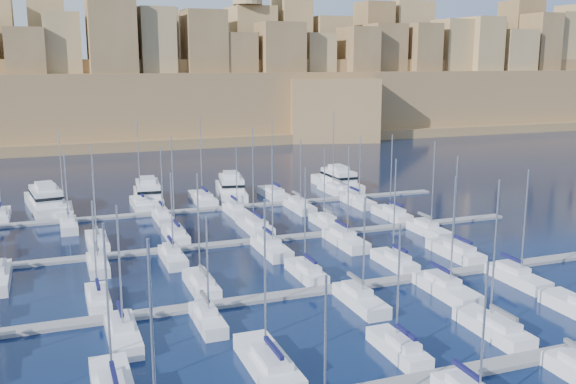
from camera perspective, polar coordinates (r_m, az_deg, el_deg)
name	(u,v)px	position (r m, az deg, el deg)	size (l,w,h in m)	color
ground	(284,262)	(84.23, -0.36, -6.20)	(600.00, 600.00, 0.00)	black
pontoon_near	(427,379)	(55.88, 12.23, -15.94)	(84.00, 2.00, 0.40)	slate
pontoon_mid_near	(320,290)	(73.64, 2.90, -8.73)	(84.00, 2.00, 0.40)	slate
pontoon_mid_far	(260,240)	(93.22, -2.49, -4.31)	(84.00, 2.00, 0.40)	slate
pontoon_far	(222,208)	(113.69, -5.93, -1.43)	(84.00, 2.00, 0.40)	slate
sailboat_2	(268,363)	(55.92, -1.78, -14.99)	(3.14, 10.46, 15.12)	silver
sailboat_3	(399,348)	(59.43, 9.82, -13.53)	(2.38, 7.95, 12.26)	silver
sailboat_4	(494,328)	(65.59, 17.81, -11.42)	(2.79, 9.29, 15.37)	silver
sailboat_13	(98,299)	(72.64, -16.52, -9.08)	(2.33, 7.77, 11.68)	silver
sailboat_14	(201,284)	(74.62, -7.72, -8.11)	(2.68, 8.94, 13.80)	silver
sailboat_15	(307,272)	(78.04, 1.66, -7.11)	(2.54, 8.46, 13.76)	silver
sailboat_16	(395,261)	(83.14, 9.47, -6.07)	(2.52, 8.41, 14.11)	silver
sailboat_17	(455,252)	(88.75, 14.67, -5.15)	(2.96, 9.87, 13.88)	silver
sailboat_19	(123,334)	(63.24, -14.47, -12.12)	(2.74, 9.13, 13.53)	silver
sailboat_20	(208,319)	(65.13, -7.15, -11.13)	(2.28, 7.61, 11.57)	silver
sailboat_21	(360,299)	(69.89, 6.43, -9.48)	(2.66, 8.87, 12.33)	silver
sailboat_22	(447,289)	(74.58, 13.92, -8.35)	(2.98, 9.93, 13.93)	silver
sailboat_23	(517,277)	(80.87, 19.70, -7.13)	(2.68, 8.93, 13.99)	silver
sailboat_25	(97,242)	(94.37, -16.60, -4.25)	(2.80, 9.34, 14.69)	silver
sailboat_26	(175,234)	(95.54, -9.98, -3.74)	(2.74, 9.15, 15.50)	silver
sailboat_27	(255,226)	(99.10, -2.97, -3.00)	(3.19, 10.64, 16.16)	silver
sailboat_28	(325,222)	(101.80, 3.32, -2.64)	(2.40, 8.01, 12.66)	silver
sailboat_29	(392,214)	(107.83, 9.20, -1.94)	(2.82, 9.41, 14.23)	silver
sailboat_31	(98,264)	(84.35, -16.54, -6.16)	(2.39, 7.97, 12.77)	silver
sailboat_32	(173,257)	(85.15, -10.21, -5.68)	(2.53, 8.44, 12.25)	silver
sailboat_33	(271,248)	(87.69, -1.51, -4.96)	(2.95, 9.84, 14.72)	silver
sailboat_34	(345,240)	(91.67, 5.12, -4.26)	(3.02, 10.06, 14.53)	silver
sailboat_35	(429,230)	(98.87, 12.41, -3.32)	(2.69, 8.95, 14.55)	silver
sailboat_36	(1,215)	(115.68, -24.14, -1.90)	(2.67, 8.91, 14.46)	silver
sailboat_37	(64,210)	(115.56, -19.28, -1.54)	(2.79, 9.29, 14.46)	silver
sailboat_38	(141,204)	(116.69, -12.92, -1.04)	(2.94, 9.79, 16.12)	silver
sailboat_39	(203,199)	(119.10, -7.57, -0.58)	(3.25, 10.84, 16.44)	silver
sailboat_40	(273,194)	(122.61, -1.32, -0.14)	(3.13, 10.44, 15.54)	silver
sailboat_41	(334,189)	(127.06, 4.12, 0.26)	(3.00, 10.01, 16.36)	silver
sailboat_43	(69,225)	(105.23, -18.91, -2.79)	(2.52, 8.42, 12.24)	silver
sailboat_44	(163,217)	(106.66, -11.08, -2.18)	(2.41, 8.05, 12.55)	silver
sailboat_45	(236,211)	(108.88, -4.62, -1.71)	(2.66, 8.85, 12.55)	silver
sailboat_46	(299,206)	(112.18, 1.01, -1.27)	(2.82, 9.38, 12.94)	silver
sailboat_47	(358,201)	(116.75, 6.22, -0.82)	(2.81, 9.36, 13.16)	silver
motor_yacht_a	(46,201)	(119.59, -20.73, -0.73)	(7.45, 17.92, 5.25)	silver
motor_yacht_b	(148,194)	(119.91, -12.34, -0.21)	(6.19, 16.14, 5.25)	silver
motor_yacht_c	(231,188)	(123.17, -5.08, 0.33)	(7.58, 16.66, 5.25)	silver
motor_yacht_d	(337,181)	(130.68, 4.42, 1.00)	(4.87, 15.91, 5.25)	silver
fortified_city	(130,92)	(232.42, -13.87, 8.60)	(460.00, 108.95, 59.52)	brown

